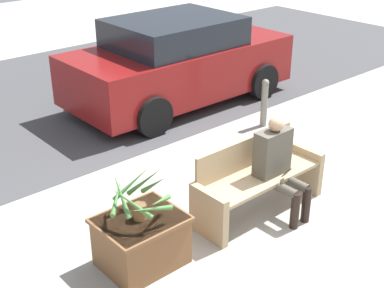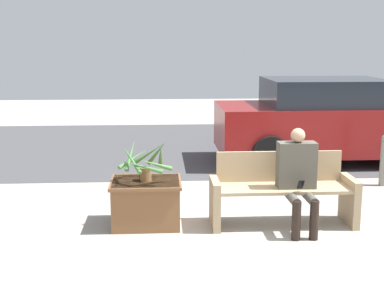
{
  "view_description": "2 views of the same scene",
  "coord_description": "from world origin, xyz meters",
  "px_view_note": "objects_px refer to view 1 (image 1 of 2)",
  "views": [
    {
      "loc": [
        -4.13,
        -3.4,
        3.58
      ],
      "look_at": [
        -0.56,
        0.69,
        0.97
      ],
      "focal_mm": 50.0,
      "sensor_mm": 36.0,
      "label": 1
    },
    {
      "loc": [
        -1.35,
        -5.98,
        2.24
      ],
      "look_at": [
        -0.96,
        0.49,
        0.99
      ],
      "focal_mm": 50.0,
      "sensor_mm": 36.0,
      "label": 2
    }
  ],
  "objects_px": {
    "bench": "(257,178)",
    "parked_car": "(178,61)",
    "potted_plant": "(139,198)",
    "bollard_post": "(264,102)",
    "planter_box": "(141,239)",
    "person_seated": "(278,162)"
  },
  "relations": [
    {
      "from": "bench",
      "to": "potted_plant",
      "type": "relative_size",
      "value": 2.59
    },
    {
      "from": "potted_plant",
      "to": "person_seated",
      "type": "bearing_deg",
      "value": -7.61
    },
    {
      "from": "bench",
      "to": "potted_plant",
      "type": "height_order",
      "value": "potted_plant"
    },
    {
      "from": "bench",
      "to": "parked_car",
      "type": "relative_size",
      "value": 0.43
    },
    {
      "from": "parked_car",
      "to": "bollard_post",
      "type": "relative_size",
      "value": 5.11
    },
    {
      "from": "person_seated",
      "to": "planter_box",
      "type": "height_order",
      "value": "person_seated"
    },
    {
      "from": "potted_plant",
      "to": "bollard_post",
      "type": "xyz_separation_m",
      "value": [
        3.67,
        1.61,
        -0.38
      ]
    },
    {
      "from": "bench",
      "to": "bollard_post",
      "type": "distance_m",
      "value": 2.59
    },
    {
      "from": "parked_car",
      "to": "person_seated",
      "type": "bearing_deg",
      "value": -112.41
    },
    {
      "from": "potted_plant",
      "to": "bollard_post",
      "type": "distance_m",
      "value": 4.03
    },
    {
      "from": "bollard_post",
      "to": "potted_plant",
      "type": "bearing_deg",
      "value": -156.36
    },
    {
      "from": "person_seated",
      "to": "parked_car",
      "type": "bearing_deg",
      "value": 67.59
    },
    {
      "from": "bench",
      "to": "person_seated",
      "type": "relative_size",
      "value": 1.45
    },
    {
      "from": "planter_box",
      "to": "parked_car",
      "type": "bearing_deg",
      "value": 45.53
    },
    {
      "from": "potted_plant",
      "to": "parked_car",
      "type": "height_order",
      "value": "parked_car"
    },
    {
      "from": "planter_box",
      "to": "potted_plant",
      "type": "distance_m",
      "value": 0.5
    },
    {
      "from": "bench",
      "to": "person_seated",
      "type": "distance_m",
      "value": 0.35
    },
    {
      "from": "potted_plant",
      "to": "planter_box",
      "type": "bearing_deg",
      "value": 28.34
    },
    {
      "from": "person_seated",
      "to": "planter_box",
      "type": "bearing_deg",
      "value": 172.3
    },
    {
      "from": "bench",
      "to": "parked_car",
      "type": "distance_m",
      "value": 3.82
    },
    {
      "from": "planter_box",
      "to": "potted_plant",
      "type": "height_order",
      "value": "potted_plant"
    },
    {
      "from": "parked_car",
      "to": "bollard_post",
      "type": "height_order",
      "value": "parked_car"
    }
  ]
}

